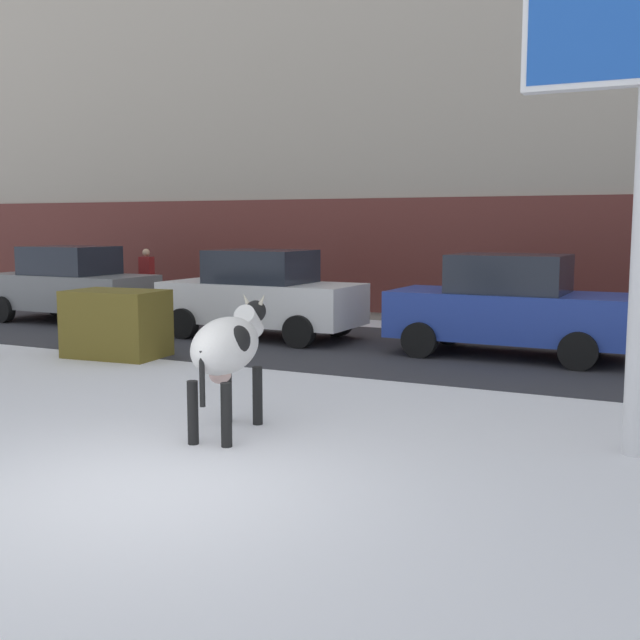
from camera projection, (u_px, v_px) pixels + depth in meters
The scene contains 10 objects.
ground_plane at pixel (147, 490), 7.03m from camera, with size 120.00×120.00×0.00m, color white.
road_strip at pixel (435, 353), 14.50m from camera, with size 60.00×5.60×0.01m, color #333338.
building_facade at pixel (526, 63), 20.07m from camera, with size 44.00×6.10×13.00m.
cow_holstein at pixel (229, 347), 8.86m from camera, with size 0.85×1.94×1.54m.
car_grey_sedan at pixel (71, 285), 19.00m from camera, with size 4.21×2.01×1.84m.
car_white_sedan at pixel (261, 295), 16.35m from camera, with size 4.21×2.01×1.84m.
car_blue_sedan at pixel (508, 306), 14.06m from camera, with size 4.21×2.01×1.84m.
pedestrian_near_billboard at pixel (147, 281), 20.59m from camera, with size 0.36×0.24×1.73m.
pedestrian_far_left at pixel (472, 294), 16.77m from camera, with size 0.36×0.24×1.73m.
dumpster at pixel (117, 324), 14.04m from camera, with size 1.70×1.10×1.20m, color brown.
Camera 1 is at (4.40, -5.41, 2.39)m, focal length 43.89 mm.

